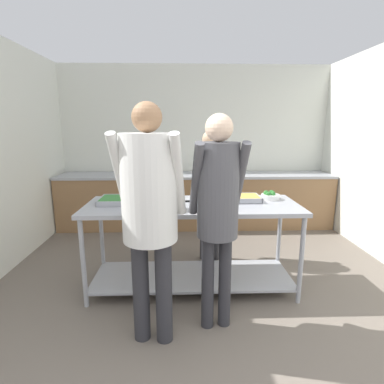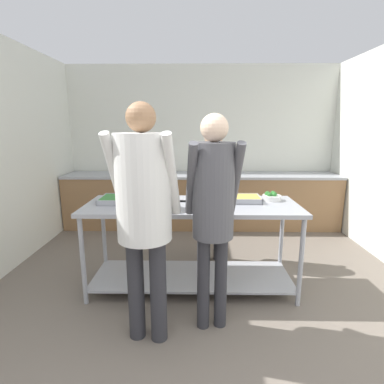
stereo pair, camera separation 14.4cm
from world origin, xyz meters
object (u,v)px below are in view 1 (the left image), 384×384
Objects in this scene: broccoli_bowl at (270,196)px; cook_behind_counter at (211,181)px; water_bottle at (198,167)px; serving_tray_roast at (121,200)px; serving_tray_vegetables at (240,198)px; guest_serving_left at (218,200)px; plate_stack at (204,197)px; guest_serving_right at (150,202)px; sauce_pan at (166,205)px.

cook_behind_counter is (-0.59, 0.50, 0.07)m from broccoli_bowl.
water_bottle is at bearing 109.51° from broccoli_bowl.
serving_tray_vegetables is (1.21, 0.05, -0.00)m from serving_tray_roast.
broccoli_bowl is 0.11× the size of guest_serving_left.
cook_behind_counter reaches higher than serving_tray_roast.
plate_stack is 0.17× the size of cook_behind_counter.
plate_stack is at bearing 93.40° from guest_serving_left.
serving_tray_roast is 1.13m from cook_behind_counter.
serving_tray_vegetables is at bearing 47.11° from guest_serving_right.
serving_tray_vegetables is 1.56× the size of water_bottle.
serving_tray_roast reaches higher than plate_stack.
serving_tray_roast is 0.27× the size of cook_behind_counter.
cook_behind_counter is at bearing 87.09° from guest_serving_left.
sauce_pan reaches higher than plate_stack.
guest_serving_left is at bearing -92.91° from cook_behind_counter.
serving_tray_roast is at bearing 148.60° from sauce_pan.
cook_behind_counter reaches higher than water_bottle.
guest_serving_right reaches higher than broccoli_bowl.
cook_behind_counter is (0.49, 0.88, 0.05)m from sauce_pan.
guest_serving_left is at bearing -44.32° from sauce_pan.
serving_tray_roast is 0.24× the size of guest_serving_left.
guest_serving_right is 1.57m from cook_behind_counter.
cook_behind_counter is (0.96, 0.60, 0.08)m from serving_tray_roast.
cook_behind_counter is at bearing -86.80° from water_bottle.
serving_tray_vegetables is 1.95m from water_bottle.
broccoli_bowl is 0.75× the size of water_bottle.
guest_serving_right is at bearing -115.23° from plate_stack.
guest_serving_right reaches higher than serving_tray_roast.
guest_serving_right is at bearing -140.73° from broccoli_bowl.
serving_tray_vegetables is (0.75, 0.33, -0.02)m from sauce_pan.
guest_serving_right is (-0.51, -0.15, 0.03)m from guest_serving_left.
cook_behind_counter is (0.58, 1.45, -0.12)m from guest_serving_right.
serving_tray_roast is at bearing -171.26° from plate_stack.
sauce_pan and broccoli_bowl have the same top height.
broccoli_bowl is (0.33, 0.05, 0.01)m from serving_tray_vegetables.
plate_stack is 0.49m from cook_behind_counter.
water_bottle is (-0.08, 1.37, -0.00)m from cook_behind_counter.
serving_tray_roast is 0.54m from sauce_pan.
serving_tray_roast is 1.02× the size of sauce_pan.
water_bottle reaches higher than serving_tray_vegetables.
water_bottle is at bearing 79.93° from guest_serving_right.
water_bottle reaches higher than plate_stack.
sauce_pan reaches higher than serving_tray_roast.
plate_stack is (0.38, 0.41, -0.03)m from sauce_pan.
broccoli_bowl reaches higher than plate_stack.
plate_stack is 0.70m from broccoli_bowl.
sauce_pan is 1.01m from cook_behind_counter.
water_bottle is at bearing 90.22° from guest_serving_left.
plate_stack is 1.84m from water_bottle.
serving_tray_vegetables is (0.37, -0.08, 0.00)m from plate_stack.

